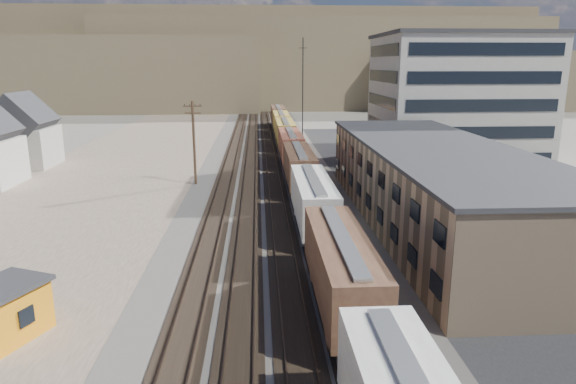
{
  "coord_description": "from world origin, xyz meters",
  "views": [
    {
      "loc": [
        -0.89,
        -19.07,
        14.23
      ],
      "look_at": [
        1.74,
        25.64,
        3.0
      ],
      "focal_mm": 32.0,
      "sensor_mm": 36.0,
      "label": 1
    }
  ],
  "objects": [
    {
      "name": "hills_north",
      "position": [
        0.17,
        167.92,
        14.1
      ],
      "size": [
        265.0,
        80.0,
        32.0
      ],
      "color": "brown",
      "rests_on": "ground"
    },
    {
      "name": "warehouse",
      "position": [
        14.98,
        25.0,
        3.65
      ],
      "size": [
        12.4,
        40.4,
        7.25
      ],
      "color": "tan",
      "rests_on": "ground"
    },
    {
      "name": "radio_mast",
      "position": [
        6.0,
        60.0,
        9.12
      ],
      "size": [
        1.2,
        0.16,
        18.0
      ],
      "color": "black",
      "rests_on": "ground"
    },
    {
      "name": "asphalt_lot",
      "position": [
        22.0,
        35.0,
        0.02
      ],
      "size": [
        26.0,
        120.0,
        0.04
      ],
      "primitive_type": "cube",
      "color": "#232326",
      "rests_on": "ground"
    },
    {
      "name": "office_tower",
      "position": [
        27.95,
        54.95,
        9.26
      ],
      "size": [
        22.6,
        18.6,
        18.45
      ],
      "color": "#9E998E",
      "rests_on": "ground"
    },
    {
      "name": "ballast_bed",
      "position": [
        0.0,
        50.0,
        0.03
      ],
      "size": [
        18.0,
        200.0,
        0.06
      ],
      "primitive_type": "cube",
      "color": "#4C4742",
      "rests_on": "ground"
    },
    {
      "name": "parked_car_far",
      "position": [
        30.15,
        41.84,
        0.69
      ],
      "size": [
        2.08,
        4.2,
        1.38
      ],
      "primitive_type": "imported",
      "rotation": [
        0.0,
        0.0,
        0.12
      ],
      "color": "silver",
      "rests_on": "ground"
    },
    {
      "name": "rail_tracks",
      "position": [
        -0.55,
        50.0,
        0.11
      ],
      "size": [
        11.4,
        200.0,
        0.24
      ],
      "color": "black",
      "rests_on": "ground"
    },
    {
      "name": "dirt_yard",
      "position": [
        -20.0,
        40.0,
        0.01
      ],
      "size": [
        24.0,
        180.0,
        0.03
      ],
      "primitive_type": "cube",
      "color": "brown",
      "rests_on": "ground"
    },
    {
      "name": "parked_car_blue",
      "position": [
        20.37,
        57.05,
        0.68
      ],
      "size": [
        5.25,
        4.84,
        1.37
      ],
      "primitive_type": "imported",
      "rotation": [
        0.0,
        0.0,
        0.89
      ],
      "color": "navy",
      "rests_on": "ground"
    },
    {
      "name": "freight_train",
      "position": [
        3.8,
        46.4,
        2.79
      ],
      "size": [
        3.0,
        119.74,
        4.46
      ],
      "color": "black",
      "rests_on": "ground"
    },
    {
      "name": "utility_pole_north",
      "position": [
        -8.5,
        42.0,
        5.3
      ],
      "size": [
        2.2,
        0.32,
        10.0
      ],
      "color": "#382619",
      "rests_on": "ground"
    },
    {
      "name": "maintenance_shed",
      "position": [
        -14.35,
        6.45,
        1.56
      ],
      "size": [
        4.6,
        5.09,
        3.04
      ],
      "color": "orange",
      "rests_on": "ground"
    }
  ]
}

